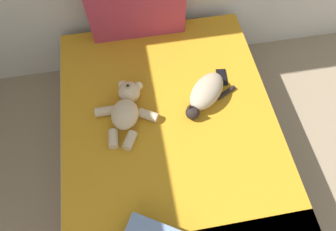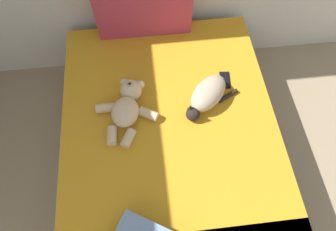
{
  "view_description": "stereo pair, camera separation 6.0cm",
  "coord_description": "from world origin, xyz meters",
  "px_view_note": "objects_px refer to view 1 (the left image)",
  "views": [
    {
      "loc": [
        1.49,
        2.19,
        2.41
      ],
      "look_at": [
        1.66,
        3.17,
        0.62
      ],
      "focal_mm": 32.48,
      "sensor_mm": 36.0,
      "label": 1
    },
    {
      "loc": [
        1.55,
        2.18,
        2.41
      ],
      "look_at": [
        1.66,
        3.17,
        0.62
      ],
      "focal_mm": 32.48,
      "sensor_mm": 36.0,
      "label": 2
    }
  ],
  "objects_px": {
    "teddy_bear": "(126,108)",
    "cell_phone": "(222,77)",
    "patterned_cushion": "(136,7)",
    "cat": "(205,93)",
    "bed": "(170,143)"
  },
  "relations": [
    {
      "from": "teddy_bear",
      "to": "cell_phone",
      "type": "relative_size",
      "value": 3.32
    },
    {
      "from": "patterned_cushion",
      "to": "cell_phone",
      "type": "relative_size",
      "value": 4.75
    },
    {
      "from": "patterned_cushion",
      "to": "cat",
      "type": "distance_m",
      "value": 0.85
    },
    {
      "from": "bed",
      "to": "teddy_bear",
      "type": "xyz_separation_m",
      "value": [
        -0.28,
        0.16,
        0.35
      ]
    },
    {
      "from": "patterned_cushion",
      "to": "bed",
      "type": "bearing_deg",
      "value": -83.85
    },
    {
      "from": "teddy_bear",
      "to": "cell_phone",
      "type": "distance_m",
      "value": 0.76
    },
    {
      "from": "bed",
      "to": "cell_phone",
      "type": "relative_size",
      "value": 13.09
    },
    {
      "from": "cell_phone",
      "to": "teddy_bear",
      "type": "bearing_deg",
      "value": -165.82
    },
    {
      "from": "bed",
      "to": "teddy_bear",
      "type": "bearing_deg",
      "value": 150.89
    },
    {
      "from": "patterned_cushion",
      "to": "teddy_bear",
      "type": "height_order",
      "value": "patterned_cushion"
    },
    {
      "from": "patterned_cushion",
      "to": "cell_phone",
      "type": "bearing_deg",
      "value": -46.2
    },
    {
      "from": "teddy_bear",
      "to": "cell_phone",
      "type": "xyz_separation_m",
      "value": [
        0.73,
        0.19,
        -0.07
      ]
    },
    {
      "from": "patterned_cushion",
      "to": "cat",
      "type": "relative_size",
      "value": 1.78
    },
    {
      "from": "cat",
      "to": "teddy_bear",
      "type": "xyz_separation_m",
      "value": [
        -0.56,
        -0.02,
        -0.0
      ]
    },
    {
      "from": "cat",
      "to": "cell_phone",
      "type": "bearing_deg",
      "value": 42.97
    }
  ]
}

